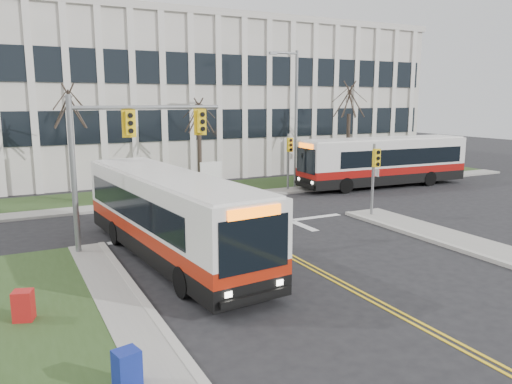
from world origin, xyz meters
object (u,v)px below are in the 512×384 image
at_px(streetlight, 294,112).
at_px(newspaper_box_red, 24,308).
at_px(bus_main, 170,218).
at_px(bus_cross, 383,163).
at_px(newspaper_box_blue, 127,372).
at_px(directory_sign, 211,174).

distance_m(streetlight, newspaper_box_red, 23.44).
relative_size(bus_main, bus_cross, 0.97).
bearing_deg(bus_cross, newspaper_box_red, -58.91).
bearing_deg(bus_main, newspaper_box_blue, -118.52).
distance_m(bus_main, newspaper_box_blue, 9.03).
bearing_deg(directory_sign, newspaper_box_blue, -116.40).
bearing_deg(streetlight, bus_cross, -20.04).
relative_size(streetlight, newspaper_box_blue, 9.68).
relative_size(bus_cross, newspaper_box_red, 13.13).
bearing_deg(bus_cross, newspaper_box_blue, -48.92).
xyz_separation_m(streetlight, newspaper_box_red, (-17.53, -14.83, -4.72)).
height_order(bus_main, newspaper_box_red, bus_main).
bearing_deg(newspaper_box_red, directory_sign, 71.88).
relative_size(directory_sign, newspaper_box_red, 2.11).
xyz_separation_m(streetlight, directory_sign, (-5.53, 1.30, -4.02)).
distance_m(bus_cross, newspaper_box_red, 26.76).
height_order(streetlight, newspaper_box_blue, streetlight).
bearing_deg(bus_main, streetlight, 36.95).
xyz_separation_m(bus_main, newspaper_box_blue, (-3.54, -8.24, -1.13)).
distance_m(directory_sign, newspaper_box_red, 20.12).
distance_m(streetlight, bus_cross, 7.33).
bearing_deg(newspaper_box_blue, directory_sign, 50.68).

